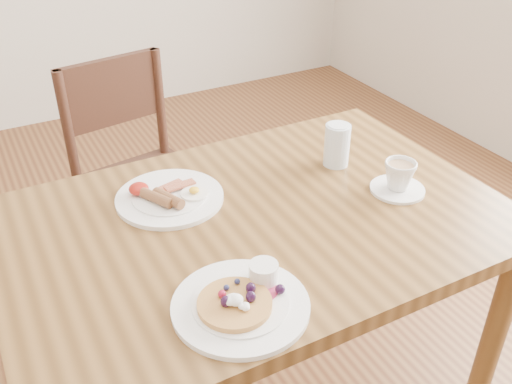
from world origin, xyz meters
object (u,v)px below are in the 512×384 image
pancake_plate (242,301)px  breakfast_plate (168,197)px  water_glass (337,145)px  chair_far (138,173)px  dining_table (256,249)px  teacup_saucer (399,178)px

pancake_plate → breakfast_plate: bearing=88.7°
water_glass → chair_far: bearing=120.6°
dining_table → chair_far: (-0.07, 0.77, -0.16)m
pancake_plate → water_glass: (0.49, 0.38, 0.05)m
pancake_plate → water_glass: size_ratio=2.29×
pancake_plate → water_glass: 0.62m
dining_table → pancake_plate: (-0.17, -0.26, 0.11)m
pancake_plate → chair_far: bearing=84.4°
chair_far → breakfast_plate: chair_far is taller
breakfast_plate → chair_far: bearing=81.4°
dining_table → water_glass: (0.32, 0.12, 0.16)m
dining_table → teacup_saucer: size_ratio=8.57×
teacup_saucer → water_glass: 0.20m
dining_table → pancake_plate: pancake_plate is taller
dining_table → teacup_saucer: (0.38, -0.07, 0.14)m
teacup_saucer → breakfast_plate: bearing=156.3°
dining_table → breakfast_plate: size_ratio=4.44×
dining_table → breakfast_plate: (-0.16, 0.17, 0.11)m
dining_table → chair_far: 0.79m
chair_far → teacup_saucer: size_ratio=6.29×
teacup_saucer → dining_table: bearing=169.7°
chair_far → water_glass: bearing=111.1°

